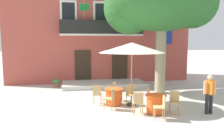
{
  "coord_description": "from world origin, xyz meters",
  "views": [
    {
      "loc": [
        -1.81,
        -10.85,
        2.89
      ],
      "look_at": [
        0.47,
        1.73,
        1.3
      ],
      "focal_mm": 36.74,
      "sensor_mm": 36.0,
      "label": 1
    }
  ],
  "objects": [
    {
      "name": "cafe_chair_middle_1",
      "position": [
        0.78,
        -2.33,
        0.53
      ],
      "size": [
        0.43,
        0.43,
        0.91
      ],
      "color": "tan",
      "rests_on": "ground"
    },
    {
      "name": "ground_planter_left",
      "position": [
        -2.72,
        3.93,
        0.29
      ],
      "size": [
        0.46,
        0.46,
        0.52
      ],
      "color": "#995638",
      "rests_on": "ground"
    },
    {
      "name": "plane_tree",
      "position": [
        3.03,
        1.23,
        5.06
      ],
      "size": [
        6.0,
        5.27,
        6.94
      ],
      "color": "gray",
      "rests_on": "ground"
    },
    {
      "name": "cafe_chair_near_tree_2",
      "position": [
        0.85,
        -0.88,
        0.53
      ],
      "size": [
        0.49,
        0.49,
        0.91
      ],
      "color": "tan",
      "rests_on": "ground"
    },
    {
      "name": "cafe_table_middle",
      "position": [
        1.54,
        -2.3,
        0.39
      ],
      "size": [
        0.86,
        0.86,
        0.76
      ],
      "color": "#EA561E",
      "rests_on": "ground"
    },
    {
      "name": "cafe_chair_near_tree_3",
      "position": [
        0.36,
        -0.06,
        0.53
      ],
      "size": [
        0.53,
        0.53,
        0.91
      ],
      "color": "tan",
      "rests_on": "ground"
    },
    {
      "name": "cafe_chair_middle_3",
      "position": [
        2.27,
        -2.47,
        0.53
      ],
      "size": [
        0.51,
        0.51,
        0.91
      ],
      "color": "tan",
      "rests_on": "ground"
    },
    {
      "name": "cafe_chair_near_tree_0",
      "position": [
        -0.64,
        -0.61,
        0.53
      ],
      "size": [
        0.51,
        0.51,
        0.91
      ],
      "color": "tan",
      "rests_on": "ground"
    },
    {
      "name": "building_facade",
      "position": [
        0.32,
        6.99,
        3.75
      ],
      "size": [
        13.0,
        5.09,
        7.5
      ],
      "color": "#B24C42",
      "rests_on": "ground"
    },
    {
      "name": "entrance_step_platform",
      "position": [
        0.32,
        3.81,
        0.12
      ],
      "size": [
        5.38,
        2.38,
        0.25
      ],
      "primitive_type": "cube",
      "color": "silver",
      "rests_on": "ground"
    },
    {
      "name": "cafe_chair_middle_0",
      "position": [
        1.58,
        -1.55,
        0.53
      ],
      "size": [
        0.46,
        0.46,
        0.91
      ],
      "color": "tan",
      "rests_on": "ground"
    },
    {
      "name": "cafe_chair_middle_2",
      "position": [
        1.46,
        -3.05,
        0.53
      ],
      "size": [
        0.47,
        0.47,
        0.91
      ],
      "color": "tan",
      "rests_on": "ground"
    },
    {
      "name": "cafe_umbrella",
      "position": [
        0.86,
        -1.02,
        2.61
      ],
      "size": [
        2.9,
        2.9,
        2.85
      ],
      "color": "#997A56",
      "rests_on": "ground"
    },
    {
      "name": "pedestrian_near_entrance",
      "position": [
        3.62,
        -2.74,
        0.9
      ],
      "size": [
        0.53,
        0.4,
        1.59
      ],
      "color": "#232328",
      "rests_on": "ground"
    },
    {
      "name": "ground_plane",
      "position": [
        0.0,
        0.0,
        0.0
      ],
      "size": [
        120.0,
        120.0,
        0.0
      ],
      "primitive_type": "plane",
      "color": "beige"
    },
    {
      "name": "cafe_chair_near_tree_1",
      "position": [
        -0.17,
        -1.47,
        0.53
      ],
      "size": [
        0.54,
        0.54,
        0.91
      ],
      "color": "tan",
      "rests_on": "ground"
    },
    {
      "name": "cafe_table_near_tree",
      "position": [
        0.1,
        -0.77,
        0.39
      ],
      "size": [
        0.86,
        0.86,
        0.76
      ],
      "color": "#EA561E",
      "rests_on": "ground"
    }
  ]
}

